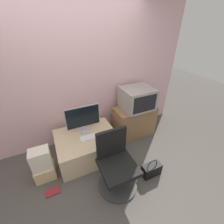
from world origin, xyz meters
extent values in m
plane|color=#4C4742|center=(0.00, 0.00, 0.00)|extent=(12.00, 12.00, 0.00)
cube|color=beige|center=(0.00, 1.32, 1.30)|extent=(4.40, 0.05, 2.60)
cube|color=#CCB289|center=(-0.06, 0.76, 0.22)|extent=(1.04, 0.83, 0.45)
cube|color=olive|center=(1.04, 0.94, 0.32)|extent=(0.83, 0.44, 0.65)
cylinder|color=#B2B2B7|center=(-0.04, 0.91, 0.46)|extent=(0.21, 0.21, 0.02)
cylinder|color=#B2B2B7|center=(-0.04, 0.91, 0.51)|extent=(0.07, 0.07, 0.09)
cube|color=#B2B2B7|center=(-0.04, 0.91, 0.75)|extent=(0.60, 0.01, 0.40)
cube|color=black|center=(-0.04, 0.91, 0.75)|extent=(0.57, 0.02, 0.37)
cube|color=white|center=(-0.02, 0.70, 0.45)|extent=(0.32, 0.12, 0.01)
ellipsoid|color=#4C4C51|center=(0.19, 0.70, 0.46)|extent=(0.06, 0.04, 0.02)
cube|color=gray|center=(1.07, 0.95, 0.86)|extent=(0.60, 0.54, 0.42)
cube|color=black|center=(1.07, 0.69, 0.86)|extent=(0.49, 0.01, 0.33)
cylinder|color=#333333|center=(0.17, -0.02, 0.01)|extent=(0.59, 0.59, 0.03)
cylinder|color=#4C4C51|center=(0.17, -0.02, 0.20)|extent=(0.05, 0.05, 0.34)
cube|color=black|center=(0.17, -0.02, 0.40)|extent=(0.50, 0.50, 0.07)
cube|color=black|center=(0.17, 0.20, 0.67)|extent=(0.45, 0.05, 0.46)
cube|color=#D1B27F|center=(-0.81, 0.59, 0.12)|extent=(0.31, 0.26, 0.23)
cube|color=beige|center=(-0.81, 0.59, 0.40)|extent=(0.28, 0.21, 0.34)
cube|color=black|center=(0.75, -0.08, 0.11)|extent=(0.31, 0.15, 0.21)
torus|color=black|center=(0.75, -0.08, 0.23)|extent=(0.18, 0.01, 0.18)
cube|color=maroon|center=(-0.75, 0.27, 0.01)|extent=(0.20, 0.12, 0.02)
camera|label=1|loc=(-0.49, -1.24, 2.15)|focal=24.00mm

